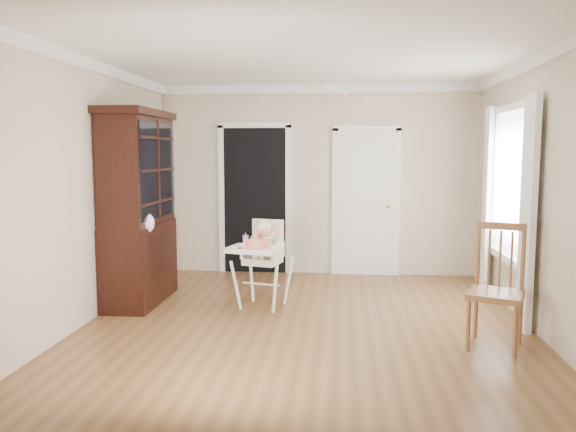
# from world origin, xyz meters

# --- Properties ---
(floor) EXTENTS (5.00, 5.00, 0.00)m
(floor) POSITION_xyz_m (0.00, 0.00, 0.00)
(floor) COLOR brown
(floor) RESTS_ON ground
(ceiling) EXTENTS (5.00, 5.00, 0.00)m
(ceiling) POSITION_xyz_m (0.00, 0.00, 2.70)
(ceiling) COLOR white
(ceiling) RESTS_ON wall_back
(wall_back) EXTENTS (4.50, 0.00, 4.50)m
(wall_back) POSITION_xyz_m (0.00, 2.50, 1.35)
(wall_back) COLOR beige
(wall_back) RESTS_ON floor
(wall_left) EXTENTS (0.00, 5.00, 5.00)m
(wall_left) POSITION_xyz_m (-2.25, 0.00, 1.35)
(wall_left) COLOR beige
(wall_left) RESTS_ON floor
(wall_right) EXTENTS (0.00, 5.00, 5.00)m
(wall_right) POSITION_xyz_m (2.25, 0.00, 1.35)
(wall_right) COLOR beige
(wall_right) RESTS_ON floor
(crown_molding) EXTENTS (4.50, 5.00, 0.12)m
(crown_molding) POSITION_xyz_m (0.00, 0.00, 2.64)
(crown_molding) COLOR white
(crown_molding) RESTS_ON ceiling
(doorway) EXTENTS (1.06, 0.05, 2.22)m
(doorway) POSITION_xyz_m (-0.90, 2.48, 1.11)
(doorway) COLOR black
(doorway) RESTS_ON wall_back
(closet_door) EXTENTS (0.96, 0.09, 2.13)m
(closet_door) POSITION_xyz_m (0.70, 2.48, 1.02)
(closet_door) COLOR white
(closet_door) RESTS_ON wall_back
(window_right) EXTENTS (0.13, 1.84, 2.30)m
(window_right) POSITION_xyz_m (2.18, 0.80, 1.29)
(window_right) COLOR white
(window_right) RESTS_ON wall_right
(high_chair) EXTENTS (0.72, 0.83, 1.01)m
(high_chair) POSITION_xyz_m (-0.53, 0.63, 0.62)
(high_chair) COLOR white
(high_chair) RESTS_ON floor
(baby) EXTENTS (0.29, 0.26, 0.45)m
(baby) POSITION_xyz_m (-0.52, 0.65, 0.77)
(baby) COLOR beige
(baby) RESTS_ON high_chair
(cake) EXTENTS (0.23, 0.23, 0.11)m
(cake) POSITION_xyz_m (-0.58, 0.40, 0.75)
(cake) COLOR silver
(cake) RESTS_ON high_chair
(sippy_cup) EXTENTS (0.07, 0.07, 0.16)m
(sippy_cup) POSITION_xyz_m (-0.71, 0.59, 0.77)
(sippy_cup) COLOR pink
(sippy_cup) RESTS_ON high_chair
(china_cabinet) EXTENTS (0.59, 1.32, 2.23)m
(china_cabinet) POSITION_xyz_m (-1.99, 0.71, 1.12)
(china_cabinet) COLOR black
(china_cabinet) RESTS_ON floor
(dining_chair) EXTENTS (0.59, 0.59, 1.11)m
(dining_chair) POSITION_xyz_m (1.75, -0.48, 0.52)
(dining_chair) COLOR brown
(dining_chair) RESTS_ON floor
(streamer) EXTENTS (0.27, 0.44, 0.15)m
(streamer) POSITION_xyz_m (0.27, 0.91, 2.45)
(streamer) COLOR pink
(streamer) RESTS_ON ceiling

